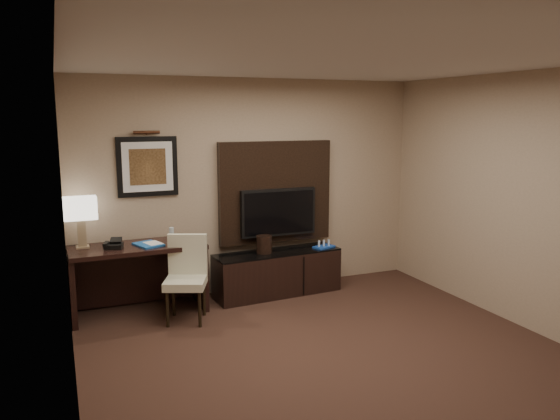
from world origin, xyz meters
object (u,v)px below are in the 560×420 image
water_bottle (172,234)px  ice_bucket (264,244)px  desk_phone (114,244)px  table_lamp (81,222)px  desk (139,279)px  desk_chair (186,282)px  tv (278,212)px  credenza (277,273)px  minibar_tray (324,244)px

water_bottle → ice_bucket: (1.13, -0.05, -0.21)m
desk_phone → table_lamp: bearing=168.9°
desk → desk_chair: 0.64m
tv → ice_bucket: size_ratio=4.59×
desk_chair → ice_bucket: (1.10, 0.47, 0.21)m
tv → credenza: bearing=-115.5°
desk → tv: bearing=4.5°
tv → minibar_tray: tv is taller
ice_bucket → minibar_tray: (0.81, -0.04, -0.06)m
tv → water_bottle: bearing=-174.3°
desk_chair → table_lamp: size_ratio=1.55×
desk_chair → desk: bearing=154.9°
credenza → tv: tv is taller
desk_phone → minibar_tray: 2.62m
water_bottle → table_lamp: bearing=176.2°
tv → desk_phone: size_ratio=5.33×
tv → minibar_tray: (0.55, -0.23, -0.42)m
desk_chair → ice_bucket: 1.21m
table_lamp → desk_phone: size_ratio=3.09×
credenza → tv: size_ratio=1.61×
desk_phone → ice_bucket: size_ratio=0.86×
desk → minibar_tray: size_ratio=5.54×
desk_chair → water_bottle: water_bottle is taller
table_lamp → ice_bucket: 2.15m
ice_bucket → tv: bearing=35.2°
tv → water_bottle: (-1.40, -0.14, -0.14)m
table_lamp → water_bottle: bearing=-3.8°
desk_chair → tv: bearing=47.9°
credenza → desk_phone: size_ratio=8.60×
desk → minibar_tray: desk is taller
table_lamp → minibar_tray: size_ratio=2.16×
credenza → tv: 0.77m
credenza → tv: bearing=60.5°
desk_phone → water_bottle: bearing=24.2°
desk_chair → minibar_tray: (1.91, 0.43, 0.15)m
desk → desk_chair: bearing=-48.7°
desk_chair → table_lamp: bearing=172.0°
tv → desk_chair: bearing=-154.2°
desk_chair → minibar_tray: bearing=34.9°
desk_chair → ice_bucket: desk_chair is taller
credenza → ice_bucket: bearing=175.5°
table_lamp → desk_chair: bearing=-30.1°
table_lamp → ice_bucket: size_ratio=2.67×
table_lamp → minibar_tray: table_lamp is taller
ice_bucket → desk_phone: bearing=-178.5°
ice_bucket → water_bottle: bearing=177.5°
ice_bucket → desk_chair: bearing=-156.7°
desk_phone → desk: bearing=25.9°
desk_phone → tv: bearing=22.4°
credenza → desk: bearing=176.0°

